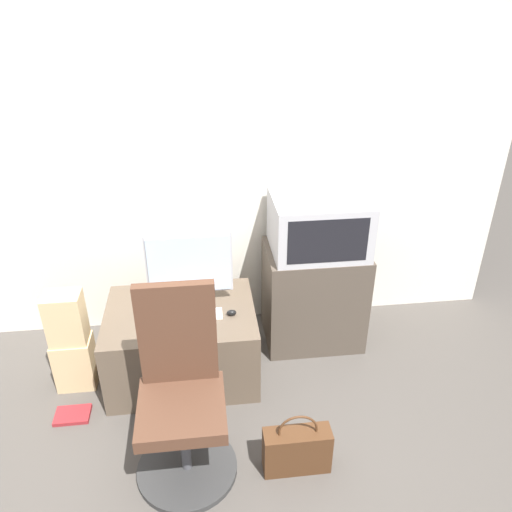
{
  "coord_description": "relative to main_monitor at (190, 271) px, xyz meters",
  "views": [
    {
      "loc": [
        0.08,
        -1.81,
        2.22
      ],
      "look_at": [
        0.4,
        0.9,
        0.73
      ],
      "focal_mm": 35.0,
      "sensor_mm": 36.0,
      "label": 1
    }
  ],
  "objects": [
    {
      "name": "wall_back",
      "position": [
        0.01,
        0.51,
        0.6
      ],
      "size": [
        4.4,
        0.05,
        2.6
      ],
      "color": "silver",
      "rests_on": "ground_plane"
    },
    {
      "name": "main_monitor",
      "position": [
        0.0,
        0.0,
        0.0
      ],
      "size": [
        0.52,
        0.24,
        0.47
      ],
      "color": "#B2B2B7",
      "rests_on": "desk"
    },
    {
      "name": "cardboard_box_upper",
      "position": [
        -0.74,
        -0.12,
        -0.2
      ],
      "size": [
        0.21,
        0.16,
        0.32
      ],
      "color": "#D1B27F",
      "rests_on": "cardboard_box_lower"
    },
    {
      "name": "office_chair",
      "position": [
        -0.06,
        -0.79,
        -0.28
      ],
      "size": [
        0.52,
        0.52,
        1.02
      ],
      "color": "#333333",
      "rests_on": "ground_plane"
    },
    {
      "name": "book",
      "position": [
        -0.72,
        -0.41,
        -0.69
      ],
      "size": [
        0.2,
        0.14,
        0.02
      ],
      "color": "maroon",
      "rests_on": "ground_plane"
    },
    {
      "name": "crt_tv",
      "position": [
        0.83,
        0.18,
        0.18
      ],
      "size": [
        0.6,
        0.49,
        0.36
      ],
      "color": "#B7B7BC",
      "rests_on": "side_stand"
    },
    {
      "name": "keyboard",
      "position": [
        0.02,
        -0.16,
        -0.22
      ],
      "size": [
        0.33,
        0.11,
        0.01
      ],
      "color": "white",
      "rests_on": "desk"
    },
    {
      "name": "mouse",
      "position": [
        0.23,
        -0.17,
        -0.21
      ],
      "size": [
        0.06,
        0.04,
        0.04
      ],
      "color": "black",
      "rests_on": "desk"
    },
    {
      "name": "side_stand",
      "position": [
        0.82,
        0.18,
        -0.35
      ],
      "size": [
        0.65,
        0.49,
        0.7
      ],
      "color": "#4C4238",
      "rests_on": "ground_plane"
    },
    {
      "name": "handbag",
      "position": [
        0.5,
        -0.9,
        -0.57
      ],
      "size": [
        0.35,
        0.12,
        0.37
      ],
      "color": "#4C2D19",
      "rests_on": "ground_plane"
    },
    {
      "name": "desk",
      "position": [
        -0.07,
        -0.09,
        -0.46
      ],
      "size": [
        0.91,
        0.67,
        0.48
      ],
      "color": "brown",
      "rests_on": "ground_plane"
    },
    {
      "name": "ground_plane",
      "position": [
        0.01,
        -0.81,
        -0.7
      ],
      "size": [
        12.0,
        12.0,
        0.0
      ],
      "primitive_type": "plane",
      "color": "#4C4742"
    },
    {
      "name": "cardboard_box_lower",
      "position": [
        -0.74,
        -0.12,
        -0.53
      ],
      "size": [
        0.23,
        0.18,
        0.34
      ],
      "color": "#D1B27F",
      "rests_on": "ground_plane"
    }
  ]
}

